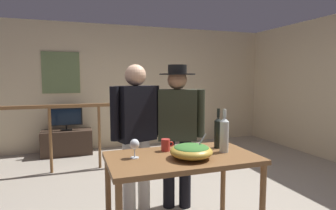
% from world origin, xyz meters
% --- Properties ---
extents(ground_plane, '(8.15, 8.15, 0.00)m').
position_xyz_m(ground_plane, '(0.00, 0.00, 0.00)').
color(ground_plane, '#9E9384').
extents(back_wall, '(6.27, 0.10, 2.50)m').
position_xyz_m(back_wall, '(0.00, 3.08, 1.25)').
color(back_wall, beige).
rests_on(back_wall, ground_plane).
extents(side_wall_right, '(0.10, 4.61, 2.50)m').
position_xyz_m(side_wall_right, '(3.14, 0.92, 1.25)').
color(side_wall_right, beige).
rests_on(side_wall_right, ground_plane).
extents(framed_picture, '(0.68, 0.03, 0.79)m').
position_xyz_m(framed_picture, '(-1.31, 3.02, 1.53)').
color(framed_picture, '#677C4D').
extents(stair_railing, '(3.68, 0.10, 1.09)m').
position_xyz_m(stair_railing, '(-0.54, 1.74, 0.70)').
color(stair_railing, brown).
rests_on(stair_railing, ground_plane).
extents(tv_console, '(0.90, 0.40, 0.46)m').
position_xyz_m(tv_console, '(-1.24, 2.73, 0.23)').
color(tv_console, '#38281E').
rests_on(tv_console, ground_plane).
extents(flat_screen_tv, '(0.58, 0.12, 0.42)m').
position_xyz_m(flat_screen_tv, '(-1.24, 2.69, 0.71)').
color(flat_screen_tv, black).
rests_on(flat_screen_tv, tv_console).
extents(serving_table, '(1.22, 0.70, 0.80)m').
position_xyz_m(serving_table, '(-0.27, -0.63, 0.71)').
color(serving_table, brown).
rests_on(serving_table, ground_plane).
extents(salad_bowl, '(0.34, 0.34, 0.19)m').
position_xyz_m(salad_bowl, '(-0.23, -0.73, 0.86)').
color(salad_bowl, gold).
rests_on(salad_bowl, serving_table).
extents(wine_glass, '(0.08, 0.08, 0.15)m').
position_xyz_m(wine_glass, '(-0.66, -0.57, 0.91)').
color(wine_glass, silver).
rests_on(wine_glass, serving_table).
extents(wine_bottle_dark, '(0.07, 0.07, 0.36)m').
position_xyz_m(wine_bottle_dark, '(0.13, -0.50, 0.95)').
color(wine_bottle_dark, black).
rests_on(wine_bottle_dark, serving_table).
extents(wine_bottle_clear, '(0.08, 0.08, 0.37)m').
position_xyz_m(wine_bottle_clear, '(0.11, -0.65, 0.96)').
color(wine_bottle_clear, silver).
rests_on(wine_bottle_clear, serving_table).
extents(mug_red, '(0.11, 0.08, 0.11)m').
position_xyz_m(mug_red, '(-0.35, -0.45, 0.85)').
color(mug_red, '#B7332D').
rests_on(mug_red, serving_table).
extents(person_standing_left, '(0.55, 0.33, 1.58)m').
position_xyz_m(person_standing_left, '(-0.50, 0.08, 0.93)').
color(person_standing_left, beige).
rests_on(person_standing_left, ground_plane).
extents(person_standing_right, '(0.57, 0.39, 1.58)m').
position_xyz_m(person_standing_right, '(-0.05, 0.08, 0.93)').
color(person_standing_right, black).
rests_on(person_standing_right, ground_plane).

